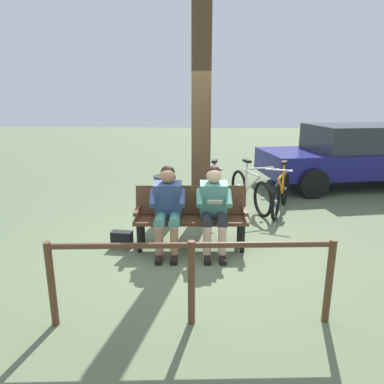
% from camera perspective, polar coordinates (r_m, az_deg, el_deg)
% --- Properties ---
extents(ground_plane, '(40.00, 40.00, 0.00)m').
position_cam_1_polar(ground_plane, '(5.35, -0.78, -8.20)').
color(ground_plane, '#566647').
extents(bench, '(1.62, 0.56, 0.87)m').
position_cam_1_polar(bench, '(5.11, -0.18, -3.28)').
color(bench, '#51331E').
rests_on(bench, ground).
extents(person_reading, '(0.51, 0.78, 1.20)m').
position_cam_1_polar(person_reading, '(4.91, 3.54, -2.13)').
color(person_reading, '#4C8C7A').
rests_on(person_reading, ground).
extents(person_companion, '(0.51, 0.78, 1.20)m').
position_cam_1_polar(person_companion, '(4.91, -3.94, -2.13)').
color(person_companion, '#334772').
rests_on(person_companion, ground).
extents(handbag, '(0.31, 0.17, 0.24)m').
position_cam_1_polar(handbag, '(5.27, -11.20, -7.49)').
color(handbag, black).
rests_on(handbag, ground).
extents(tree_trunk, '(0.32, 0.32, 3.82)m').
position_cam_1_polar(tree_trunk, '(5.87, 1.50, 13.08)').
color(tree_trunk, '#4C3823').
rests_on(tree_trunk, ground).
extents(litter_bin, '(0.38, 0.38, 0.83)m').
position_cam_1_polar(litter_bin, '(6.06, -4.34, -1.22)').
color(litter_bin, slate).
rests_on(litter_bin, ground).
extents(bicycle_green, '(0.68, 1.60, 0.94)m').
position_cam_1_polar(bicycle_green, '(6.87, 14.09, -0.17)').
color(bicycle_green, black).
rests_on(bicycle_green, ground).
extents(bicycle_red, '(0.70, 1.59, 0.94)m').
position_cam_1_polar(bicycle_red, '(6.93, 9.32, 0.22)').
color(bicycle_red, black).
rests_on(bicycle_red, ground).
extents(bicycle_blue, '(0.48, 1.67, 0.94)m').
position_cam_1_polar(bicycle_blue, '(6.81, 3.35, 0.14)').
color(bicycle_blue, black).
rests_on(bicycle_blue, ground).
extents(railing_fence, '(2.67, 0.27, 0.85)m').
position_cam_1_polar(railing_fence, '(3.36, -0.09, -12.20)').
color(railing_fence, '#51331E').
rests_on(railing_fence, ground).
extents(parked_car, '(4.47, 2.64, 1.47)m').
position_cam_1_polar(parked_car, '(9.39, 24.54, 5.55)').
color(parked_car, navy).
rests_on(parked_car, ground).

